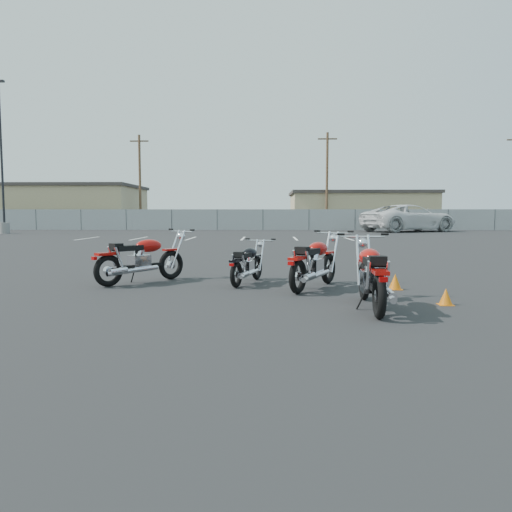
{
  "coord_description": "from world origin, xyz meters",
  "views": [
    {
      "loc": [
        0.41,
        -8.54,
        1.43
      ],
      "look_at": [
        0.2,
        0.6,
        0.65
      ],
      "focal_mm": 35.0,
      "sensor_mm": 36.0,
      "label": 1
    }
  ],
  "objects_px": {
    "motorcycle_third_red": "(315,263)",
    "motorcycle_rear_red": "(372,276)",
    "white_van": "(409,210)",
    "motorcycle_front_red": "(141,259)",
    "motorcycle_second_black": "(247,264)"
  },
  "relations": [
    {
      "from": "motorcycle_second_black",
      "to": "white_van",
      "type": "height_order",
      "value": "white_van"
    },
    {
      "from": "motorcycle_front_red",
      "to": "white_van",
      "type": "height_order",
      "value": "white_van"
    },
    {
      "from": "motorcycle_front_red",
      "to": "motorcycle_rear_red",
      "type": "bearing_deg",
      "value": -32.82
    },
    {
      "from": "motorcycle_rear_red",
      "to": "white_van",
      "type": "height_order",
      "value": "white_van"
    },
    {
      "from": "motorcycle_second_black",
      "to": "white_van",
      "type": "bearing_deg",
      "value": 68.65
    },
    {
      "from": "motorcycle_front_red",
      "to": "motorcycle_second_black",
      "type": "relative_size",
      "value": 1.09
    },
    {
      "from": "motorcycle_second_black",
      "to": "motorcycle_front_red",
      "type": "bearing_deg",
      "value": 179.05
    },
    {
      "from": "motorcycle_third_red",
      "to": "white_van",
      "type": "bearing_deg",
      "value": 71.25
    },
    {
      "from": "motorcycle_third_red",
      "to": "motorcycle_rear_red",
      "type": "relative_size",
      "value": 0.95
    },
    {
      "from": "motorcycle_front_red",
      "to": "motorcycle_second_black",
      "type": "distance_m",
      "value": 2.19
    },
    {
      "from": "motorcycle_second_black",
      "to": "motorcycle_third_red",
      "type": "distance_m",
      "value": 1.46
    },
    {
      "from": "motorcycle_rear_red",
      "to": "white_van",
      "type": "relative_size",
      "value": 0.25
    },
    {
      "from": "motorcycle_rear_red",
      "to": "white_van",
      "type": "distance_m",
      "value": 33.75
    },
    {
      "from": "motorcycle_front_red",
      "to": "white_van",
      "type": "bearing_deg",
      "value": 65.05
    },
    {
      "from": "motorcycle_third_red",
      "to": "motorcycle_second_black",
      "type": "bearing_deg",
      "value": 153.53
    }
  ]
}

